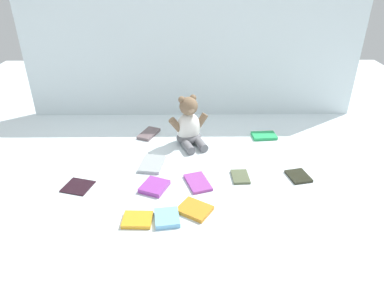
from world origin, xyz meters
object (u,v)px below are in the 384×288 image
(book_case_0, at_px, (193,209))
(book_case_1, at_px, (78,186))
(book_case_3, at_px, (240,177))
(book_case_8, at_px, (137,220))
(book_case_9, at_px, (149,134))
(book_case_6, at_px, (167,218))
(book_case_7, at_px, (264,136))
(book_case_4, at_px, (152,164))
(book_case_10, at_px, (154,187))
(book_case_5, at_px, (198,182))
(teddy_bear, at_px, (189,126))
(book_case_2, at_px, (298,176))

(book_case_0, relative_size, book_case_1, 1.06)
(book_case_3, distance_m, book_case_8, 0.47)
(book_case_8, distance_m, book_case_9, 0.65)
(book_case_1, bearing_deg, book_case_6, 77.28)
(book_case_1, distance_m, book_case_7, 0.92)
(book_case_4, bearing_deg, book_case_10, -72.73)
(book_case_0, distance_m, book_case_5, 0.17)
(book_case_3, distance_m, book_case_7, 0.40)
(book_case_0, relative_size, book_case_5, 0.84)
(book_case_7, bearing_deg, teddy_bear, 93.12)
(book_case_6, xyz_separation_m, book_case_8, (-0.10, -0.01, -0.00))
(book_case_3, bearing_deg, book_case_5, -169.71)
(teddy_bear, xyz_separation_m, book_case_7, (0.38, 0.05, -0.08))
(book_case_3, bearing_deg, book_case_0, -135.53)
(book_case_2, bearing_deg, book_case_5, -6.49)
(teddy_bear, relative_size, book_case_6, 2.53)
(book_case_5, xyz_separation_m, book_case_8, (-0.21, -0.22, 0.00))
(book_case_2, relative_size, book_case_4, 0.70)
(book_case_9, bearing_deg, book_case_1, -95.11)
(book_case_9, relative_size, book_case_10, 1.27)
(teddy_bear, distance_m, book_case_0, 0.52)
(book_case_2, xyz_separation_m, book_case_6, (-0.53, -0.26, 0.00))
(book_case_7, bearing_deg, book_case_2, -173.36)
(book_case_0, distance_m, book_case_3, 0.29)
(book_case_4, distance_m, book_case_8, 0.36)
(book_case_0, height_order, book_case_5, book_case_0)
(book_case_1, height_order, book_case_8, book_case_8)
(book_case_0, relative_size, book_case_6, 1.17)
(book_case_2, distance_m, book_case_5, 0.42)
(book_case_1, relative_size, book_case_2, 1.08)
(book_case_0, bearing_deg, book_case_10, -99.99)
(book_case_5, bearing_deg, book_case_0, -114.73)
(book_case_3, relative_size, book_case_8, 0.97)
(book_case_0, distance_m, book_case_10, 0.20)
(teddy_bear, bearing_deg, book_case_1, -160.84)
(teddy_bear, height_order, book_case_6, teddy_bear)
(teddy_bear, distance_m, book_case_5, 0.36)
(book_case_4, height_order, book_case_10, book_case_10)
(teddy_bear, distance_m, book_case_8, 0.60)
(book_case_0, relative_size, book_case_9, 0.85)
(book_case_1, bearing_deg, book_case_5, 108.02)
(book_case_1, height_order, book_case_10, book_case_10)
(book_case_10, bearing_deg, book_case_2, 29.82)
(book_case_8, bearing_deg, book_case_7, 140.08)
(book_case_3, xyz_separation_m, book_case_8, (-0.39, -0.26, 0.00))
(book_case_5, distance_m, book_case_8, 0.31)
(teddy_bear, bearing_deg, book_case_5, -104.97)
(book_case_7, bearing_deg, book_case_6, 138.69)
(book_case_8, relative_size, book_case_9, 0.77)
(teddy_bear, xyz_separation_m, book_case_0, (0.01, -0.52, -0.08))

